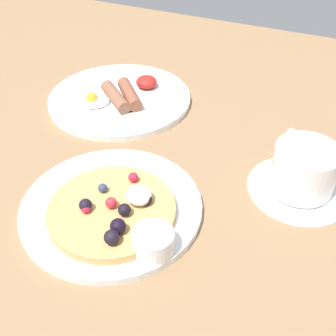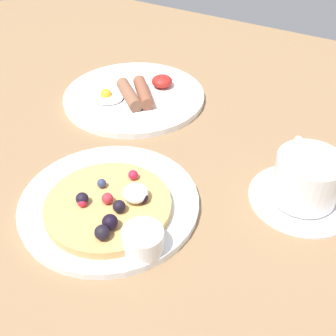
{
  "view_description": "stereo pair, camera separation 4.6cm",
  "coord_description": "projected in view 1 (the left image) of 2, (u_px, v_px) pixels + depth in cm",
  "views": [
    {
      "loc": [
        21.09,
        -37.56,
        40.13
      ],
      "look_at": [
        3.18,
        2.09,
        4.0
      ],
      "focal_mm": 44.7,
      "sensor_mm": 36.0,
      "label": 1
    },
    {
      "loc": [
        25.17,
        -35.45,
        40.13
      ],
      "look_at": [
        3.18,
        2.09,
        4.0
      ],
      "focal_mm": 44.7,
      "sensor_mm": 36.0,
      "label": 2
    }
  ],
  "objects": [
    {
      "name": "pancake_with_berries",
      "position": [
        114.0,
        210.0,
        0.53
      ],
      "size": [
        16.52,
        16.52,
        3.27
      ],
      "color": "tan",
      "rests_on": "pancake_plate"
    },
    {
      "name": "fried_breakfast",
      "position": [
        122.0,
        93.0,
        0.76
      ],
      "size": [
        13.12,
        13.68,
        2.5
      ],
      "color": "brown",
      "rests_on": "breakfast_plate"
    },
    {
      "name": "ground_plane",
      "position": [
        142.0,
        200.0,
        0.6
      ],
      "size": [
        159.26,
        134.79,
        3.0
      ],
      "primitive_type": "cube",
      "color": "#8B6A48"
    },
    {
      "name": "coffee_saucer",
      "position": [
        299.0,
        188.0,
        0.59
      ],
      "size": [
        14.43,
        14.43,
        0.67
      ],
      "primitive_type": "cylinder",
      "color": "white",
      "rests_on": "ground_plane"
    },
    {
      "name": "breakfast_plate",
      "position": [
        120.0,
        99.0,
        0.77
      ],
      "size": [
        26.13,
        26.13,
        1.12
      ],
      "primitive_type": "cylinder",
      "color": "white",
      "rests_on": "ground_plane"
    },
    {
      "name": "syrup_ramekin",
      "position": [
        153.0,
        241.0,
        0.49
      ],
      "size": [
        4.98,
        4.98,
        2.8
      ],
      "color": "white",
      "rests_on": "pancake_plate"
    },
    {
      "name": "pancake_plate",
      "position": [
        112.0,
        207.0,
        0.56
      ],
      "size": [
        24.16,
        24.16,
        1.06
      ],
      "primitive_type": "cylinder",
      "color": "white",
      "rests_on": "ground_plane"
    },
    {
      "name": "coffee_cup",
      "position": [
        304.0,
        167.0,
        0.57
      ],
      "size": [
        8.8,
        11.19,
        6.47
      ],
      "color": "white",
      "rests_on": "coffee_saucer"
    }
  ]
}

